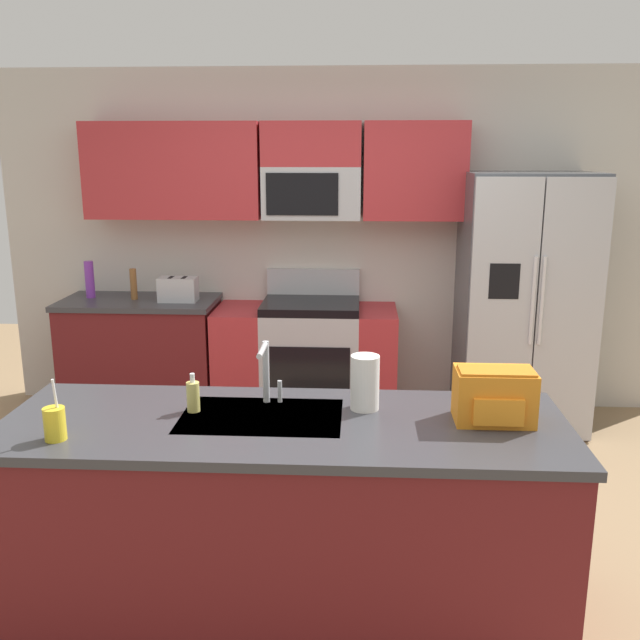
# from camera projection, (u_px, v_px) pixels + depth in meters

# --- Properties ---
(ground_plane) EXTENTS (9.00, 9.00, 0.00)m
(ground_plane) POSITION_uv_depth(u_px,v_px,m) (320.00, 542.00, 3.63)
(ground_plane) COLOR #997A56
(ground_plane) RESTS_ON ground
(kitchen_wall_unit) EXTENTS (5.20, 0.43, 2.60)m
(kitchen_wall_unit) POSITION_uv_depth(u_px,v_px,m) (317.00, 221.00, 5.31)
(kitchen_wall_unit) COLOR beige
(kitchen_wall_unit) RESTS_ON ground
(back_counter) EXTENTS (1.17, 0.63, 0.90)m
(back_counter) POSITION_uv_depth(u_px,v_px,m) (142.00, 356.00, 5.35)
(back_counter) COLOR maroon
(back_counter) RESTS_ON ground
(range_oven) EXTENTS (1.36, 0.61, 1.10)m
(range_oven) POSITION_uv_depth(u_px,v_px,m) (306.00, 360.00, 5.28)
(range_oven) COLOR #B7BABF
(range_oven) RESTS_ON ground
(refrigerator) EXTENTS (0.90, 0.76, 1.85)m
(refrigerator) POSITION_uv_depth(u_px,v_px,m) (524.00, 303.00, 5.01)
(refrigerator) COLOR #4C4F54
(refrigerator) RESTS_ON ground
(island_counter) EXTENTS (2.36, 0.82, 0.90)m
(island_counter) POSITION_uv_depth(u_px,v_px,m) (285.00, 518.00, 2.98)
(island_counter) COLOR maroon
(island_counter) RESTS_ON ground
(toaster) EXTENTS (0.28, 0.16, 0.18)m
(toaster) POSITION_uv_depth(u_px,v_px,m) (178.00, 289.00, 5.15)
(toaster) COLOR #B7BABF
(toaster) RESTS_ON back_counter
(pepper_mill) EXTENTS (0.05, 0.05, 0.23)m
(pepper_mill) POSITION_uv_depth(u_px,v_px,m) (134.00, 284.00, 5.22)
(pepper_mill) COLOR brown
(pepper_mill) RESTS_ON back_counter
(bottle_purple) EXTENTS (0.07, 0.07, 0.28)m
(bottle_purple) POSITION_uv_depth(u_px,v_px,m) (90.00, 279.00, 5.28)
(bottle_purple) COLOR purple
(bottle_purple) RESTS_ON back_counter
(sink_faucet) EXTENTS (0.09, 0.21, 0.28)m
(sink_faucet) POSITION_uv_depth(u_px,v_px,m) (266.00, 368.00, 3.03)
(sink_faucet) COLOR #B7BABF
(sink_faucet) RESTS_ON island_counter
(drink_cup_yellow) EXTENTS (0.08, 0.08, 0.25)m
(drink_cup_yellow) POSITION_uv_depth(u_px,v_px,m) (55.00, 423.00, 2.67)
(drink_cup_yellow) COLOR yellow
(drink_cup_yellow) RESTS_ON island_counter
(soap_dispenser) EXTENTS (0.06, 0.06, 0.17)m
(soap_dispenser) POSITION_uv_depth(u_px,v_px,m) (193.00, 396.00, 2.97)
(soap_dispenser) COLOR #D8CC66
(soap_dispenser) RESTS_ON island_counter
(paper_towel_roll) EXTENTS (0.12, 0.12, 0.24)m
(paper_towel_roll) POSITION_uv_depth(u_px,v_px,m) (365.00, 383.00, 2.98)
(paper_towel_roll) COLOR white
(paper_towel_roll) RESTS_ON island_counter
(backpack) EXTENTS (0.32, 0.22, 0.23)m
(backpack) POSITION_uv_depth(u_px,v_px,m) (494.00, 395.00, 2.84)
(backpack) COLOR orange
(backpack) RESTS_ON island_counter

